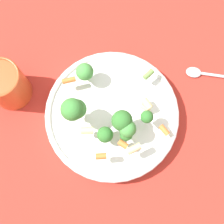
% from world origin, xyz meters
% --- Properties ---
extents(ground_plane, '(3.00, 3.00, 0.00)m').
position_xyz_m(ground_plane, '(0.00, 0.00, 0.00)').
color(ground_plane, '#B72D23').
extents(bowl, '(0.29, 0.29, 0.04)m').
position_xyz_m(bowl, '(0.00, 0.00, 0.02)').
color(bowl, white).
rests_on(bowl, ground_plane).
extents(pasta_salad, '(0.22, 0.21, 0.09)m').
position_xyz_m(pasta_salad, '(-0.01, -0.02, 0.09)').
color(pasta_salad, '#8CB766').
rests_on(pasta_salad, bowl).
extents(cup, '(0.09, 0.09, 0.11)m').
position_xyz_m(cup, '(-0.18, -0.15, 0.05)').
color(cup, '#CC4C23').
rests_on(cup, ground_plane).
extents(spoon, '(0.14, 0.15, 0.01)m').
position_xyz_m(spoon, '(0.05, 0.25, 0.00)').
color(spoon, silver).
rests_on(spoon, ground_plane).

